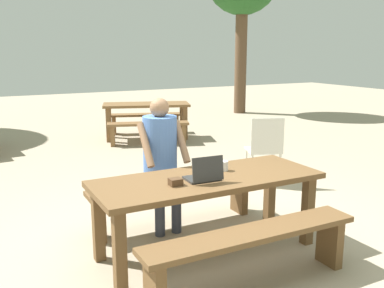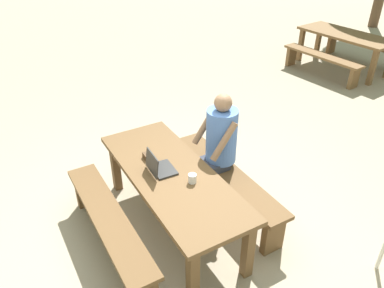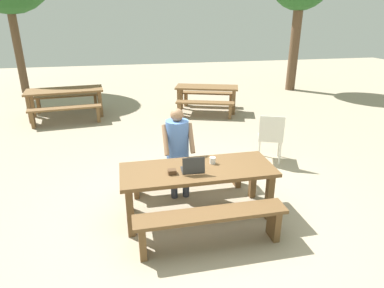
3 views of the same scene
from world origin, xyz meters
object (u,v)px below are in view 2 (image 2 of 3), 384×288
coffee_mug (192,178)px  person_seated (219,141)px  picnic_table_front (172,181)px  laptop (159,167)px  picnic_table_rear (346,39)px  small_pouch (148,156)px

coffee_mug → person_seated: bearing=124.4°
picnic_table_front → laptop: 0.20m
picnic_table_front → coffee_mug: bearing=24.6°
picnic_table_rear → person_seated: bearing=-70.1°
picnic_table_rear → coffee_mug: bearing=-69.1°
laptop → person_seated: (-0.07, 0.76, 0.03)m
small_pouch → coffee_mug: coffee_mug is taller
small_pouch → person_seated: (0.20, 0.76, 0.06)m
person_seated → coffee_mug: bearing=-55.6°
picnic_table_front → coffee_mug: coffee_mug is taller
picnic_table_front → small_pouch: small_pouch is taller
small_pouch → picnic_table_rear: (-2.05, 5.41, -0.10)m
laptop → small_pouch: bearing=2.3°
picnic_table_front → person_seated: 0.71m
coffee_mug → person_seated: 0.68m
picnic_table_front → coffee_mug: 0.29m
picnic_table_front → picnic_table_rear: picnic_table_rear is taller
laptop → person_seated: size_ratio=0.22×
laptop → coffee_mug: 0.38m
small_pouch → picnic_table_rear: bearing=110.7°
picnic_table_front → laptop: laptop is taller
picnic_table_front → picnic_table_rear: size_ratio=1.01×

